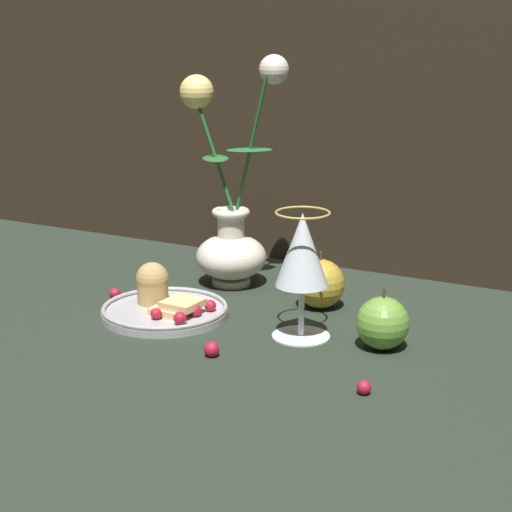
{
  "coord_description": "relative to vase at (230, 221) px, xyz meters",
  "views": [
    {
      "loc": [
        0.56,
        -0.96,
        0.41
      ],
      "look_at": [
        0.05,
        0.01,
        0.1
      ],
      "focal_mm": 60.0,
      "sensor_mm": 36.0,
      "label": 1
    }
  ],
  "objects": [
    {
      "name": "berry_front_center",
      "position": [
        0.13,
        -0.27,
        -0.09
      ],
      "size": [
        0.02,
        0.02,
        0.02
      ],
      "primitive_type": "sphere",
      "color": "#AD192D",
      "rests_on": "ground_plane"
    },
    {
      "name": "berry_by_glass_stem",
      "position": [
        0.33,
        -0.29,
        -0.09
      ],
      "size": [
        0.02,
        0.02,
        0.02
      ],
      "primitive_type": "sphere",
      "color": "#AD192D",
      "rests_on": "ground_plane"
    },
    {
      "name": "apple_beside_vase",
      "position": [
        0.3,
        -0.15,
        -0.07
      ],
      "size": [
        0.07,
        0.07,
        0.08
      ],
      "color": "#669938",
      "rests_on": "ground_plane"
    },
    {
      "name": "plate_with_pastries",
      "position": [
        -0.01,
        -0.17,
        -0.08
      ],
      "size": [
        0.18,
        0.18,
        0.07
      ],
      "color": "#A3A3A8",
      "rests_on": "ground_plane"
    },
    {
      "name": "apple_near_glass",
      "position": [
        0.17,
        -0.04,
        -0.07
      ],
      "size": [
        0.07,
        0.07,
        0.08
      ],
      "color": "#B2932D",
      "rests_on": "ground_plane"
    },
    {
      "name": "vase",
      "position": [
        0.0,
        0.0,
        0.0
      ],
      "size": [
        0.17,
        0.11,
        0.35
      ],
      "color": "silver",
      "rests_on": "ground_plane"
    },
    {
      "name": "wine_glass",
      "position": [
        0.2,
        -0.16,
        0.01
      ],
      "size": [
        0.08,
        0.08,
        0.17
      ],
      "color": "silver",
      "rests_on": "ground_plane"
    },
    {
      "name": "ground_plane",
      "position": [
        0.08,
        -0.16,
        -0.1
      ],
      "size": [
        2.4,
        2.4,
        0.0
      ],
      "primitive_type": "plane",
      "color": "#232D23",
      "rests_on": "ground"
    },
    {
      "name": "berry_near_plate",
      "position": [
        -0.11,
        -0.15,
        -0.09
      ],
      "size": [
        0.02,
        0.02,
        0.02
      ],
      "primitive_type": "sphere",
      "color": "#AD192D",
      "rests_on": "ground_plane"
    }
  ]
}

